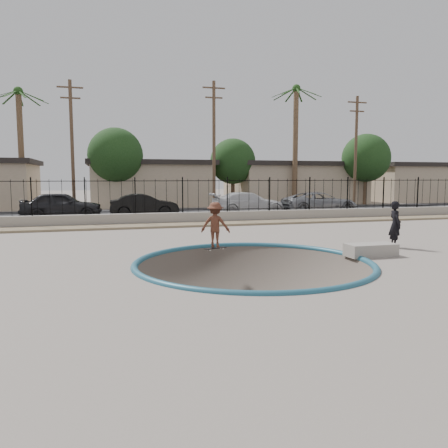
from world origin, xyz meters
TOP-DOWN VIEW (x-y plane):
  - ground at (0.00, 12.00)m, footprint 120.00×120.00m
  - bowl_pit at (0.00, -1.00)m, footprint 6.84×6.84m
  - coping_ring at (0.00, -1.00)m, footprint 7.04×7.04m
  - rock_strip at (0.00, 9.20)m, footprint 42.00×1.60m
  - retaining_wall at (0.00, 10.30)m, footprint 42.00×0.45m
  - fence at (0.00, 10.30)m, footprint 40.00×0.04m
  - street at (0.00, 17.00)m, footprint 90.00×8.00m
  - house_center at (0.00, 26.50)m, footprint 10.60×8.60m
  - house_east at (14.00, 26.50)m, footprint 12.60×8.60m
  - house_east_far at (28.00, 26.50)m, footprint 11.60×8.60m
  - palm_mid at (-10.00, 24.00)m, footprint 2.30×2.30m
  - palm_right at (12.00, 22.00)m, footprint 2.30×2.30m
  - utility_pole_left at (-6.00, 19.00)m, footprint 1.70×0.24m
  - utility_pole_mid at (4.00, 19.00)m, footprint 1.70×0.24m
  - utility_pole_right at (16.00, 19.00)m, footprint 1.70×0.24m
  - street_tree_left at (-3.00, 23.00)m, footprint 4.32×4.32m
  - street_tree_mid at (7.00, 24.00)m, footprint 3.96×3.96m
  - street_tree_right at (19.00, 22.00)m, footprint 4.32×4.32m
  - skater at (-0.47, 1.60)m, footprint 1.15×0.94m
  - skateboard at (-0.47, 1.60)m, footprint 0.85×0.49m
  - videographer at (5.81, 0.31)m, footprint 0.53×0.68m
  - concrete_ledge at (4.00, -0.91)m, footprint 1.60×0.70m
  - car_a at (-6.50, 15.00)m, footprint 4.72×2.04m
  - car_b at (-1.59, 15.00)m, footprint 4.28×1.58m
  - car_c at (5.27, 14.76)m, footprint 5.03×2.09m
  - car_d at (10.26, 14.17)m, footprint 5.18×2.42m

SIDE VIEW (x-z plane):
  - ground at x=0.00m, z-range -2.20..0.00m
  - bowl_pit at x=0.00m, z-range -0.90..0.90m
  - coping_ring at x=0.00m, z-range -0.10..0.10m
  - street at x=0.00m, z-range 0.00..0.04m
  - rock_strip at x=0.00m, z-range 0.00..0.11m
  - skateboard at x=-0.47m, z-range 0.02..0.09m
  - concrete_ledge at x=4.00m, z-range 0.00..0.40m
  - retaining_wall at x=0.00m, z-range 0.00..0.60m
  - car_b at x=-1.59m, z-range 0.04..1.43m
  - car_d at x=10.26m, z-range 0.04..1.47m
  - car_c at x=5.27m, z-range 0.04..1.49m
  - skater at x=-0.47m, z-range 0.00..1.55m
  - car_a at x=-6.50m, z-range 0.04..1.62m
  - videographer at x=5.81m, z-range 0.00..1.66m
  - fence at x=0.00m, z-range 0.60..2.40m
  - house_east at x=14.00m, z-range 0.02..3.92m
  - house_east_far at x=28.00m, z-range 0.02..3.92m
  - house_center at x=0.00m, z-range 0.02..3.92m
  - street_tree_mid at x=7.00m, z-range 0.92..6.75m
  - street_tree_left at x=-3.00m, z-range 1.01..7.37m
  - street_tree_right at x=19.00m, z-range 1.01..7.37m
  - utility_pole_left at x=-6.00m, z-range 0.20..9.20m
  - utility_pole_right at x=16.00m, z-range 0.20..9.20m
  - utility_pole_mid at x=4.00m, z-range 0.21..9.71m
  - palm_mid at x=-10.00m, z-range 2.04..11.34m
  - palm_right at x=12.00m, z-range 2.18..12.48m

